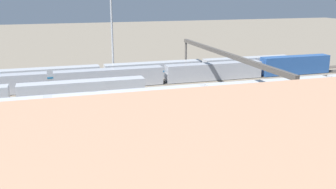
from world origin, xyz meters
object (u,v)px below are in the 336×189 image
object	(u,v)px
train_on_track_6	(131,107)
train_on_track_3	(13,96)
train_on_track_0	(154,70)
signal_gantry	(226,57)
train_on_track_5	(15,111)
light_mast_0	(111,7)
train_on_track_1	(158,74)

from	to	relation	value
train_on_track_6	train_on_track_3	bearing A→B (deg)	-39.80
train_on_track_0	train_on_track_6	size ratio (longest dim) A/B	0.60
signal_gantry	train_on_track_5	bearing A→B (deg)	7.61
train_on_track_5	train_on_track_3	bearing A→B (deg)	-84.25
train_on_track_0	train_on_track_5	xyz separation A→B (m)	(28.83, 25.00, -0.01)
train_on_track_5	signal_gantry	bearing A→B (deg)	-172.39
light_mast_0	train_on_track_3	bearing A→B (deg)	39.98
train_on_track_6	train_on_track_5	distance (m)	17.73
train_on_track_3	light_mast_0	xyz separation A→B (m)	(-20.72, -17.37, 14.59)
train_on_track_1	train_on_track_6	xyz separation A→B (m)	(11.29, 25.00, 0.52)
train_on_track_3	signal_gantry	size ratio (longest dim) A/B	1.05
train_on_track_0	train_on_track_5	bearing A→B (deg)	40.93
train_on_track_6	light_mast_0	distance (m)	35.37
light_mast_0	signal_gantry	bearing A→B (deg)	128.39
light_mast_0	train_on_track_6	bearing A→B (deg)	85.21
train_on_track_3	train_on_track_6	bearing A→B (deg)	140.20
train_on_track_1	train_on_track_0	bearing A→B (deg)	-96.15
train_on_track_5	signal_gantry	xyz separation A→B (m)	(-37.44, -5.00, 5.80)
light_mast_0	signal_gantry	world-z (taller)	light_mast_0
signal_gantry	train_on_track_3	bearing A→B (deg)	-7.41
train_on_track_1	train_on_track_3	distance (m)	30.96
train_on_track_3	train_on_track_5	bearing A→B (deg)	95.75
train_on_track_0	light_mast_0	world-z (taller)	light_mast_0
train_on_track_1	train_on_track_3	bearing A→B (deg)	18.85
train_on_track_1	train_on_track_6	size ratio (longest dim) A/B	0.76
train_on_track_1	train_on_track_6	world-z (taller)	train_on_track_6
train_on_track_0	signal_gantry	bearing A→B (deg)	113.29
train_on_track_3	signal_gantry	distance (m)	39.20
train_on_track_3	train_on_track_5	size ratio (longest dim) A/B	0.66
light_mast_0	signal_gantry	distance (m)	29.87
train_on_track_6	train_on_track_0	bearing A→B (deg)	-111.53
train_on_track_1	train_on_track_0	world-z (taller)	train_on_track_1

